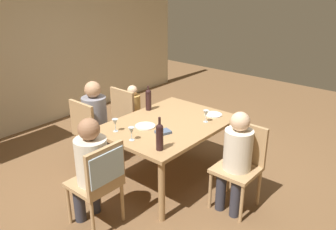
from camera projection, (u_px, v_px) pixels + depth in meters
ground_plane at (168, 176)px, 4.43m from camera, size 10.00×10.00×0.00m
rear_room_partition at (36, 44)px, 5.58m from camera, size 6.40×0.12×2.70m
dining_table at (168, 129)px, 4.18m from camera, size 1.52×1.13×0.74m
chair_far_left at (90, 129)px, 4.49m from camera, size 0.44×0.44×0.92m
chair_near at (241, 160)px, 3.72m from camera, size 0.44×0.44×0.92m
chair_left_end at (101, 176)px, 3.32m from camera, size 0.44×0.46×0.92m
chair_far_right at (129, 114)px, 4.97m from camera, size 0.44×0.44×0.92m
person_woman_host at (97, 117)px, 4.52m from camera, size 0.36×0.31×1.15m
person_man_bearded at (236, 155)px, 3.60m from camera, size 0.34×0.30×1.11m
person_man_guest at (91, 164)px, 3.39m from camera, size 0.31×0.36×1.15m
person_child_small at (134, 110)px, 5.04m from camera, size 0.25×0.22×0.94m
wine_bottle_tall_green at (148, 99)px, 4.50m from camera, size 0.08×0.08×0.32m
wine_bottle_dark_red at (160, 136)px, 3.46m from camera, size 0.08×0.08×0.35m
wine_glass_near_left at (206, 114)px, 4.14m from camera, size 0.07×0.07×0.15m
wine_glass_centre at (131, 131)px, 3.68m from camera, size 0.07×0.07×0.15m
wine_glass_near_right at (115, 123)px, 3.89m from camera, size 0.07×0.07×0.15m
dinner_plate_host at (213, 115)px, 4.38m from camera, size 0.22×0.22×0.01m
dinner_plate_guest_left at (145, 126)px, 4.05m from camera, size 0.24×0.24×0.01m
folded_napkin at (163, 132)px, 3.87m from camera, size 0.19×0.16×0.03m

